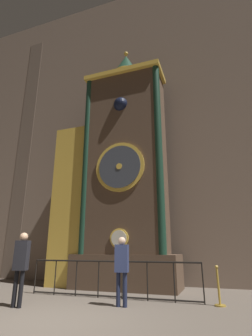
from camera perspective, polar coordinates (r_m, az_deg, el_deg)
The scene contains 7 objects.
ground_plane at distance 6.19m, azimuth -17.53°, elevation -29.44°, with size 28.00×28.00×0.00m, color brown.
cathedral_back_wall at distance 13.44m, azimuth 1.77°, elevation 11.38°, with size 24.00×0.32×15.68m.
clock_tower at distance 10.89m, azimuth -2.38°, elevation -1.64°, with size 5.10×1.76×10.44m.
railing_fence at distance 8.52m, azimuth -3.48°, elevation -22.58°, with size 5.42×0.05×1.05m.
visitor_near at distance 7.69m, azimuth -21.87°, elevation -18.27°, with size 0.38×0.29×1.80m.
visitor_far at distance 7.28m, azimuth -0.93°, elevation -20.11°, with size 0.37×0.26×1.70m.
stanchion_post at distance 7.82m, azimuth 19.59°, elevation -24.21°, with size 0.28×0.28×0.98m.
Camera 1 is at (3.48, -4.93, 1.37)m, focal length 28.00 mm.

